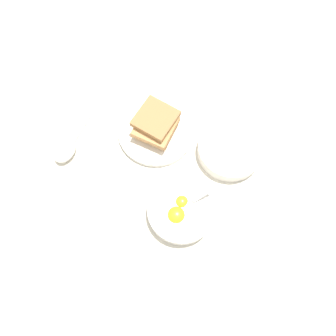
% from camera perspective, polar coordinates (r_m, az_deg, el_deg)
% --- Properties ---
extents(ground_plane, '(3.00, 3.00, 0.00)m').
position_cam_1_polar(ground_plane, '(0.87, -4.62, -2.63)').
color(ground_plane, beige).
extents(egg_bowl, '(0.17, 0.17, 0.07)m').
position_cam_1_polar(egg_bowl, '(0.82, 2.28, -7.33)').
color(egg_bowl, white).
rests_on(egg_bowl, ground_plane).
extents(toast_plate, '(0.21, 0.21, 0.02)m').
position_cam_1_polar(toast_plate, '(0.91, -2.07, 6.55)').
color(toast_plate, white).
rests_on(toast_plate, ground_plane).
extents(toast_sandwich, '(0.14, 0.13, 0.05)m').
position_cam_1_polar(toast_sandwich, '(0.88, -2.09, 7.60)').
color(toast_sandwich, '#9E7042').
rests_on(toast_sandwich, toast_plate).
extents(soup_spoon, '(0.16, 0.09, 0.03)m').
position_cam_1_polar(soup_spoon, '(0.93, -17.19, 3.43)').
color(soup_spoon, white).
rests_on(soup_spoon, ground_plane).
extents(congee_bowl, '(0.17, 0.17, 0.04)m').
position_cam_1_polar(congee_bowl, '(0.89, 10.81, 3.32)').
color(congee_bowl, white).
rests_on(congee_bowl, ground_plane).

